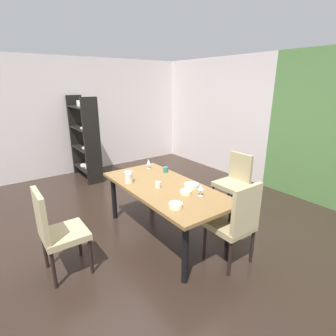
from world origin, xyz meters
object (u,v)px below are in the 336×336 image
(serving_bowl_south, at_px, (176,205))
(cup_near_shelf, at_px, (165,170))
(display_shelf, at_px, (84,138))
(chair_head_far, at_px, (234,179))
(chair_head_near, at_px, (56,229))
(chair_right_far, at_px, (236,221))
(wine_glass_north, at_px, (201,188))
(serving_bowl_left, at_px, (186,192))
(pitcher_corner, at_px, (129,177))
(dining_table, at_px, (164,192))
(serving_bowl_near_window, at_px, (192,186))
(wine_glass_right, at_px, (149,162))
(cup_west, at_px, (158,185))

(serving_bowl_south, bearing_deg, cup_near_shelf, 149.88)
(display_shelf, bearing_deg, chair_head_far, 25.39)
(chair_head_near, bearing_deg, display_shelf, 155.10)
(chair_right_far, distance_m, cup_near_shelf, 1.40)
(wine_glass_north, bearing_deg, serving_bowl_south, -80.37)
(wine_glass_north, relative_size, serving_bowl_south, 0.97)
(chair_head_far, height_order, serving_bowl_left, chair_head_far)
(chair_head_far, bearing_deg, wine_glass_north, 111.80)
(serving_bowl_left, bearing_deg, cup_near_shelf, 161.37)
(serving_bowl_left, relative_size, serving_bowl_south, 0.92)
(pitcher_corner, bearing_deg, dining_table, 39.69)
(chair_head_near, bearing_deg, chair_head_far, 88.32)
(chair_right_far, relative_size, serving_bowl_south, 6.81)
(serving_bowl_left, relative_size, pitcher_corner, 0.87)
(chair_head_far, xyz_separation_m, serving_bowl_near_window, (0.21, -1.09, 0.22))
(serving_bowl_south, height_order, cup_near_shelf, cup_near_shelf)
(chair_right_far, height_order, serving_bowl_south, chair_right_far)
(chair_head_near, relative_size, wine_glass_right, 6.72)
(display_shelf, bearing_deg, wine_glass_north, 3.41)
(wine_glass_right, height_order, serving_bowl_near_window, wine_glass_right)
(dining_table, height_order, chair_head_near, chair_head_near)
(wine_glass_north, relative_size, cup_west, 1.91)
(serving_bowl_near_window, bearing_deg, serving_bowl_left, -58.82)
(serving_bowl_near_window, distance_m, pitcher_corner, 0.84)
(dining_table, height_order, wine_glass_right, wine_glass_right)
(wine_glass_right, bearing_deg, serving_bowl_near_window, 1.89)
(chair_head_near, xyz_separation_m, cup_west, (0.04, 1.25, 0.21))
(chair_right_far, bearing_deg, serving_bowl_left, 111.73)
(dining_table, relative_size, display_shelf, 1.08)
(serving_bowl_south, bearing_deg, serving_bowl_near_window, 123.10)
(pitcher_corner, bearing_deg, serving_bowl_left, 27.13)
(wine_glass_right, bearing_deg, serving_bowl_left, -8.25)
(display_shelf, distance_m, wine_glass_north, 3.37)
(chair_head_far, bearing_deg, serving_bowl_left, 104.25)
(chair_head_near, height_order, serving_bowl_near_window, chair_head_near)
(serving_bowl_left, distance_m, cup_west, 0.40)
(wine_glass_right, height_order, serving_bowl_south, wine_glass_right)
(wine_glass_north, height_order, serving_bowl_left, wine_glass_north)
(wine_glass_right, bearing_deg, cup_west, -23.54)
(chair_head_near, height_order, cup_west, chair_head_near)
(cup_near_shelf, bearing_deg, pitcher_corner, -84.34)
(serving_bowl_left, bearing_deg, serving_bowl_near_window, 121.18)
(chair_head_far, relative_size, cup_near_shelf, 12.07)
(chair_head_far, bearing_deg, chair_right_far, 131.11)
(chair_head_near, bearing_deg, wine_glass_right, 113.62)
(display_shelf, distance_m, serving_bowl_south, 3.45)
(wine_glass_right, xyz_separation_m, cup_near_shelf, (0.29, 0.11, -0.06))
(display_shelf, distance_m, pitcher_corner, 2.51)
(chair_head_near, xyz_separation_m, cup_near_shelf, (-0.39, 1.68, 0.22))
(cup_near_shelf, bearing_deg, chair_head_near, -76.83)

